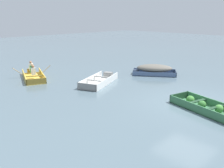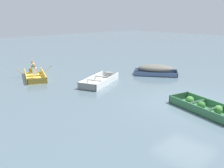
{
  "view_description": "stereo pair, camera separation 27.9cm",
  "coord_description": "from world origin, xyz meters",
  "px_view_note": "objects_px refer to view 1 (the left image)",
  "views": [
    {
      "loc": [
        -10.2,
        -5.25,
        3.92
      ],
      "look_at": [
        -1.15,
        3.87,
        0.35
      ],
      "focal_mm": 40.0,
      "sensor_mm": 36.0,
      "label": 1
    },
    {
      "loc": [
        -10.0,
        -5.44,
        3.92
      ],
      "look_at": [
        -1.15,
        3.87,
        0.35
      ],
      "focal_mm": 40.0,
      "sensor_mm": 36.0,
      "label": 2
    }
  ],
  "objects_px": {
    "dinghy_green_foreground": "(207,107)",
    "skiff_slate_blue_near_moored": "(154,69)",
    "skiff_white_mid_moored": "(100,81)",
    "rowboat_yellow_with_crew": "(33,75)"
  },
  "relations": [
    {
      "from": "dinghy_green_foreground",
      "to": "skiff_slate_blue_near_moored",
      "type": "bearing_deg",
      "value": 55.24
    },
    {
      "from": "dinghy_green_foreground",
      "to": "skiff_white_mid_moored",
      "type": "relative_size",
      "value": 0.96
    },
    {
      "from": "dinghy_green_foreground",
      "to": "skiff_white_mid_moored",
      "type": "height_order",
      "value": "dinghy_green_foreground"
    },
    {
      "from": "skiff_slate_blue_near_moored",
      "to": "skiff_white_mid_moored",
      "type": "distance_m",
      "value": 4.14
    },
    {
      "from": "skiff_white_mid_moored",
      "to": "rowboat_yellow_with_crew",
      "type": "relative_size",
      "value": 0.99
    },
    {
      "from": "dinghy_green_foreground",
      "to": "skiff_white_mid_moored",
      "type": "xyz_separation_m",
      "value": [
        -0.2,
        6.48,
        -0.01
      ]
    },
    {
      "from": "dinghy_green_foreground",
      "to": "skiff_slate_blue_near_moored",
      "type": "height_order",
      "value": "skiff_slate_blue_near_moored"
    },
    {
      "from": "skiff_white_mid_moored",
      "to": "rowboat_yellow_with_crew",
      "type": "distance_m",
      "value": 4.55
    },
    {
      "from": "skiff_slate_blue_near_moored",
      "to": "rowboat_yellow_with_crew",
      "type": "xyz_separation_m",
      "value": [
        -6.24,
        4.96,
        -0.18
      ]
    },
    {
      "from": "rowboat_yellow_with_crew",
      "to": "dinghy_green_foreground",
      "type": "bearing_deg",
      "value": -76.91
    }
  ]
}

